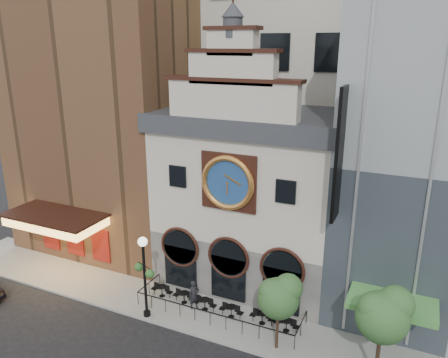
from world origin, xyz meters
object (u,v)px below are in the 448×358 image
(pedestrian, at_px, (194,295))
(bistro_0, at_px, (162,290))
(bistro_1, at_px, (184,297))
(lamppost, at_px, (144,268))
(bistro_2, at_px, (205,303))
(bistro_3, at_px, (231,310))
(bistro_5, at_px, (286,324))
(tree_right, at_px, (384,313))
(bistro_4, at_px, (262,317))
(tree_left, at_px, (279,295))

(pedestrian, bearing_deg, bistro_0, 121.68)
(bistro_1, xyz_separation_m, pedestrian, (0.89, -0.23, 0.49))
(pedestrian, distance_m, lamppost, 3.89)
(lamppost, bearing_deg, bistro_2, 56.21)
(bistro_3, relative_size, bistro_5, 1.00)
(lamppost, height_order, tree_right, lamppost)
(bistro_4, bearing_deg, bistro_5, -2.97)
(bistro_3, bearing_deg, lamppost, -156.83)
(bistro_1, xyz_separation_m, lamppost, (-1.43, -2.23, 2.89))
(bistro_1, distance_m, bistro_2, 1.61)
(bistro_4, height_order, bistro_5, same)
(bistro_2, xyz_separation_m, bistro_5, (5.43, 0.08, 0.00))
(lamppost, relative_size, tree_right, 1.03)
(bistro_4, distance_m, lamppost, 7.82)
(tree_right, bearing_deg, bistro_3, 169.52)
(bistro_0, xyz_separation_m, bistro_4, (7.22, -0.00, 0.00))
(bistro_3, distance_m, tree_right, 9.66)
(tree_left, relative_size, tree_right, 0.87)
(bistro_1, bearing_deg, lamppost, -122.68)
(bistro_1, height_order, bistro_3, same)
(bistro_1, bearing_deg, tree_right, -8.16)
(tree_left, bearing_deg, bistro_0, 169.01)
(bistro_0, xyz_separation_m, tree_right, (14.12, -1.82, 3.39))
(tree_left, bearing_deg, tree_right, -1.29)
(tree_right, bearing_deg, lamppost, -178.11)
(bistro_0, height_order, bistro_3, same)
(bistro_0, bearing_deg, bistro_2, -2.82)
(bistro_2, bearing_deg, bistro_4, 2.44)
(bistro_4, distance_m, tree_left, 3.69)
(tree_right, bearing_deg, bistro_5, 161.93)
(bistro_0, height_order, bistro_4, same)
(bistro_2, xyz_separation_m, bistro_4, (3.87, 0.16, 0.00))
(bistro_1, xyz_separation_m, bistro_4, (5.47, 0.05, 0.00))
(tree_left, xyz_separation_m, tree_right, (5.36, -0.12, 0.49))
(bistro_1, bearing_deg, pedestrian, -14.23)
(bistro_5, distance_m, tree_right, 6.55)
(bistro_2, relative_size, pedestrian, 0.82)
(bistro_0, relative_size, pedestrian, 0.82)
(bistro_4, bearing_deg, tree_left, -47.98)
(lamppost, bearing_deg, bistro_0, 119.52)
(bistro_3, relative_size, lamppost, 0.29)
(bistro_5, distance_m, tree_left, 3.32)
(pedestrian, bearing_deg, bistro_4, -48.95)
(bistro_1, bearing_deg, bistro_0, 178.41)
(bistro_3, distance_m, bistro_4, 2.00)
(bistro_2, bearing_deg, bistro_0, 177.18)
(bistro_2, distance_m, bistro_5, 5.43)
(bistro_0, distance_m, bistro_4, 7.22)
(bistro_3, bearing_deg, pedestrian, -177.81)
(bistro_2, distance_m, pedestrian, 0.87)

